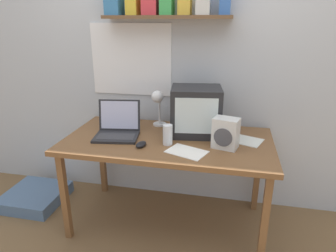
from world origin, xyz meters
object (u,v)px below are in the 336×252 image
Objects in this scene: space_heater at (226,133)px; printed_handout at (126,124)px; loose_paper_near_monitor at (247,141)px; loose_paper_near_laptop at (187,152)px; crt_monitor at (196,111)px; floor_cushion at (35,197)px; computer_mouse at (141,144)px; juice_glass at (168,136)px; corner_desk at (168,146)px; desk_lamp at (158,102)px; laptop at (118,127)px.

space_heater reaches higher than printed_handout.
loose_paper_near_laptop is at bearing -144.94° from loose_paper_near_monitor.
floor_cushion is at bearing 177.39° from crt_monitor.
juice_glass is at bearing 23.92° from computer_mouse.
corner_desk is 3.10× the size of floor_cushion.
desk_lamp reaches higher than floor_cushion.
computer_mouse is 0.46× the size of loose_paper_near_monitor.
computer_mouse reaches higher than printed_handout.
corner_desk is 13.04× the size of computer_mouse.
computer_mouse is 0.32m from loose_paper_near_laptop.
desk_lamp is 2.11× the size of juice_glass.
printed_handout is at bearing -177.47° from desk_lamp.
computer_mouse reaches higher than floor_cushion.
corner_desk is 0.34m from crt_monitor.
loose_paper_near_monitor is 1.92m from floor_cushion.
crt_monitor is (0.18, 0.15, 0.24)m from corner_desk.
computer_mouse is at bearing -143.50° from crt_monitor.
printed_handout is at bearing 14.49° from floor_cushion.
space_heater is 0.84× the size of loose_paper_near_monitor.
loose_paper_near_laptop is at bearing -137.00° from space_heater.
desk_lamp is 1.01× the size of loose_paper_near_laptop.
printed_handout is (-0.28, -0.01, -0.21)m from desk_lamp.
juice_glass reaches higher than printed_handout.
printed_handout is 0.50× the size of floor_cushion.
crt_monitor reaches higher than corner_desk.
space_heater is (0.41, -0.07, 0.17)m from corner_desk.
laptop is at bearing 160.44° from loose_paper_near_laptop.
corner_desk is 0.16m from juice_glass.
crt_monitor is at bearing 39.25° from corner_desk.
desk_lamp is 0.46m from computer_mouse.
crt_monitor reaches higher than laptop.
space_heater is 0.43× the size of floor_cushion.
laptop is 1.18× the size of desk_lamp.
laptop is at bearing -83.83° from printed_handout.
crt_monitor is 0.43m from loose_paper_near_monitor.
corner_desk is 3.75× the size of crt_monitor.
juice_glass is 0.57× the size of loose_paper_near_monitor.
juice_glass is at bearing -37.77° from printed_handout.
printed_handout reaches higher than floor_cushion.
juice_glass is 0.19m from computer_mouse.
computer_mouse is at bearing -154.35° from space_heater.
laptop is 0.38m from desk_lamp.
loose_paper_near_laptop is at bearing -99.74° from crt_monitor.
crt_monitor is 0.39m from loose_paper_near_laptop.
laptop is 1.42× the size of loose_paper_near_monitor.
loose_paper_near_monitor is (0.57, 0.08, 0.06)m from corner_desk.
computer_mouse is at bearing -156.08° from juice_glass.
printed_handout is (-0.03, 0.24, -0.06)m from laptop.
space_heater is at bearing -3.33° from floor_cushion.
space_heater is at bearing -13.61° from laptop.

